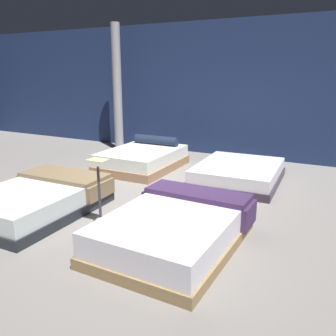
# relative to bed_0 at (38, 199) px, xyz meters

# --- Properties ---
(ground_plane) EXTENTS (18.00, 18.00, 0.02)m
(ground_plane) POSITION_rel_bed_0_xyz_m (1.26, 1.60, -0.23)
(ground_plane) COLOR gray
(showroom_back_wall) EXTENTS (18.00, 0.06, 3.50)m
(showroom_back_wall) POSITION_rel_bed_0_xyz_m (1.26, 5.29, 1.53)
(showroom_back_wall) COLOR navy
(showroom_back_wall) RESTS_ON ground_plane
(bed_0) EXTENTS (1.62, 2.17, 0.49)m
(bed_0) POSITION_rel_bed_0_xyz_m (0.00, 0.00, 0.00)
(bed_0) COLOR black
(bed_0) RESTS_ON ground_plane
(bed_1) EXTENTS (1.63, 2.17, 0.53)m
(bed_1) POSITION_rel_bed_0_xyz_m (2.45, 0.02, 0.01)
(bed_1) COLOR #94764C
(bed_1) RESTS_ON ground_plane
(bed_2) EXTENTS (1.51, 2.06, 0.67)m
(bed_2) POSITION_rel_bed_0_xyz_m (0.10, 3.09, 0.01)
(bed_2) COLOR #986F4F
(bed_2) RESTS_ON ground_plane
(bed_3) EXTENTS (1.70, 2.07, 0.38)m
(bed_3) POSITION_rel_bed_0_xyz_m (2.41, 3.06, -0.04)
(bed_3) COLOR #322835
(bed_3) RESTS_ON ground_plane
(price_sign) EXTENTS (0.28, 0.24, 1.03)m
(price_sign) POSITION_rel_bed_0_xyz_m (1.26, -0.00, 0.17)
(price_sign) COLOR #3F3F44
(price_sign) RESTS_ON ground_plane
(support_pillar) EXTENTS (0.25, 0.25, 3.50)m
(support_pillar) POSITION_rel_bed_0_xyz_m (-1.60, 4.56, 1.53)
(support_pillar) COLOR #99999E
(support_pillar) RESTS_ON ground_plane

